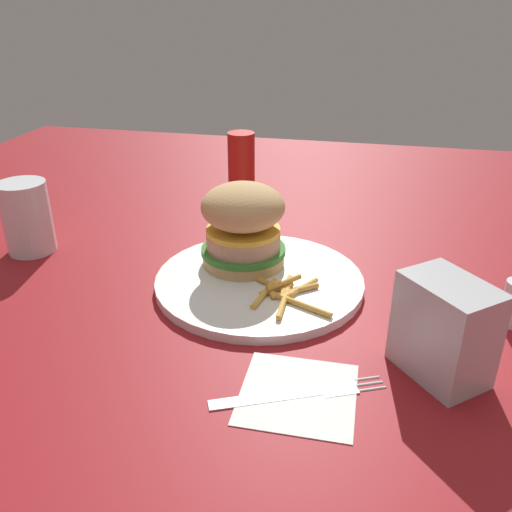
# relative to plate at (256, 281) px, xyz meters

# --- Properties ---
(ground_plane) EXTENTS (1.60, 1.60, 0.00)m
(ground_plane) POSITION_rel_plate_xyz_m (0.03, 0.00, -0.01)
(ground_plane) COLOR maroon
(plate) EXTENTS (0.27, 0.27, 0.01)m
(plate) POSITION_rel_plate_xyz_m (0.00, 0.00, 0.00)
(plate) COLOR white
(plate) RESTS_ON ground_plane
(sandwich) EXTENTS (0.11, 0.11, 0.11)m
(sandwich) POSITION_rel_plate_xyz_m (-0.04, -0.03, 0.06)
(sandwich) COLOR tan
(sandwich) RESTS_ON plate
(fries_pile) EXTENTS (0.11, 0.11, 0.01)m
(fries_pile) POSITION_rel_plate_xyz_m (0.04, 0.05, 0.01)
(fries_pile) COLOR gold
(fries_pile) RESTS_ON plate
(napkin) EXTENTS (0.11, 0.11, 0.00)m
(napkin) POSITION_rel_plate_xyz_m (0.20, 0.09, -0.01)
(napkin) COLOR white
(napkin) RESTS_ON ground_plane
(fork) EXTENTS (0.09, 0.16, 0.00)m
(fork) POSITION_rel_plate_xyz_m (0.20, 0.09, -0.00)
(fork) COLOR silver
(fork) RESTS_ON napkin
(drink_glass) EXTENTS (0.07, 0.07, 0.11)m
(drink_glass) POSITION_rel_plate_xyz_m (-0.03, -0.35, 0.04)
(drink_glass) COLOR silver
(drink_glass) RESTS_ON ground_plane
(napkin_dispenser) EXTENTS (0.11, 0.10, 0.10)m
(napkin_dispenser) POSITION_rel_plate_xyz_m (0.14, 0.22, 0.05)
(napkin_dispenser) COLOR #B7BABF
(napkin_dispenser) RESTS_ON ground_plane
(ketchup_bottle) EXTENTS (0.04, 0.04, 0.15)m
(ketchup_bottle) POSITION_rel_plate_xyz_m (-0.22, -0.07, 0.07)
(ketchup_bottle) COLOR #B21914
(ketchup_bottle) RESTS_ON ground_plane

